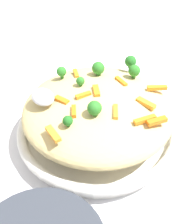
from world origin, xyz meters
TOP-DOWN VIEW (x-y plane):
  - ground_plane at (0.00, 0.00)m, footprint 2.40×2.40m
  - serving_bowl at (0.00, 0.00)m, footprint 0.33×0.33m
  - pasta_mound at (0.00, 0.00)m, footprint 0.30×0.30m
  - carrot_piece_0 at (0.01, -0.06)m, footprint 0.03×0.01m
  - carrot_piece_1 at (0.01, 0.03)m, footprint 0.01×0.03m
  - carrot_piece_2 at (-0.10, -0.03)m, footprint 0.01×0.04m
  - carrot_piece_3 at (-0.07, -0.06)m, footprint 0.04×0.02m
  - carrot_piece_4 at (0.09, -0.00)m, footprint 0.03×0.02m
  - carrot_piece_5 at (0.04, 0.09)m, footprint 0.03×0.02m
  - carrot_piece_6 at (-0.02, 0.06)m, footprint 0.03×0.02m
  - carrot_piece_7 at (-0.11, -0.05)m, footprint 0.02×0.04m
  - carrot_piece_8 at (-0.05, 0.12)m, footprint 0.04×0.01m
  - carrot_piece_9 at (-0.06, -0.00)m, footprint 0.03×0.03m
  - carrot_piece_10 at (0.02, 0.07)m, footprint 0.03×0.02m
  - carrot_piece_11 at (-0.04, -0.11)m, footprint 0.03×0.04m
  - carrot_piece_12 at (0.01, -0.00)m, footprint 0.03×0.02m
  - broccoli_floret_0 at (0.10, 0.03)m, footprint 0.02×0.02m
  - broccoli_floret_1 at (0.06, -0.04)m, footprint 0.03×0.03m
  - broccoli_floret_2 at (0.06, -0.12)m, footprint 0.03×0.03m
  - broccoli_floret_3 at (-0.05, 0.04)m, footprint 0.03×0.03m
  - broccoli_floret_4 at (-0.04, 0.08)m, footprint 0.02×0.02m
  - broccoli_floret_5 at (0.02, -0.10)m, footprint 0.03×0.03m
  - broccoli_floret_6 at (0.04, 0.01)m, footprint 0.02×0.02m
  - serving_spoon at (0.04, 0.13)m, footprint 0.19×0.13m

SIDE VIEW (x-z plane):
  - ground_plane at x=0.00m, z-range 0.00..0.00m
  - serving_bowl at x=0.00m, z-range 0.00..0.05m
  - pasta_mound at x=0.00m, z-range 0.04..0.12m
  - carrot_piece_8 at x=-0.05m, z-range 0.11..0.11m
  - carrot_piece_4 at x=0.09m, z-range 0.11..0.11m
  - carrot_piece_5 at x=0.04m, z-range 0.11..0.11m
  - carrot_piece_2 at x=-0.10m, z-range 0.11..0.11m
  - carrot_piece_11 at x=-0.04m, z-range 0.11..0.11m
  - carrot_piece_7 at x=-0.11m, z-range 0.11..0.11m
  - carrot_piece_3 at x=-0.07m, z-range 0.11..0.12m
  - carrot_piece_0 at x=0.01m, z-range 0.11..0.12m
  - carrot_piece_10 at x=0.02m, z-range 0.11..0.12m
  - carrot_piece_9 at x=-0.06m, z-range 0.11..0.12m
  - carrot_piece_6 at x=-0.02m, z-range 0.11..0.12m
  - carrot_piece_1 at x=0.01m, z-range 0.11..0.12m
  - carrot_piece_12 at x=0.01m, z-range 0.11..0.12m
  - broccoli_floret_4 at x=-0.04m, z-range 0.11..0.13m
  - broccoli_floret_0 at x=0.10m, z-range 0.11..0.14m
  - broccoli_floret_2 at x=0.06m, z-range 0.11..0.14m
  - broccoli_floret_5 at x=0.02m, z-range 0.11..0.14m
  - broccoli_floret_6 at x=0.04m, z-range 0.11..0.13m
  - broccoli_floret_1 at x=0.06m, z-range 0.11..0.14m
  - broccoli_floret_3 at x=-0.05m, z-range 0.11..0.14m
  - serving_spoon at x=0.04m, z-range 0.09..0.17m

